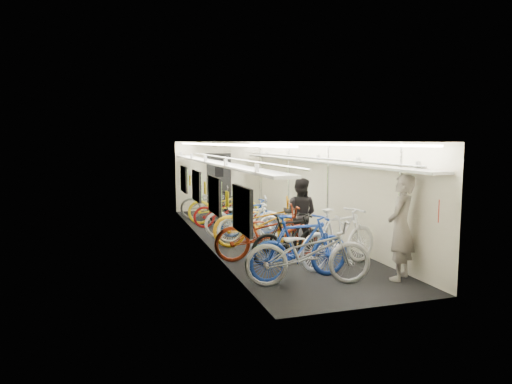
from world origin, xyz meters
TOP-DOWN VIEW (x-y plane):
  - train_car_shell at (-0.36, 0.71)m, footprint 10.00×10.00m
  - bicycle_0 at (-0.46, -3.75)m, footprint 2.25×1.14m
  - bicycle_1 at (-0.49, -3.44)m, footprint 1.99×0.73m
  - bicycle_2 at (-0.60, -2.00)m, footprint 2.21×0.96m
  - bicycle_3 at (-0.25, -2.37)m, footprint 1.75×0.75m
  - bicycle_4 at (-0.36, -0.93)m, footprint 2.34×1.42m
  - bicycle_5 at (-0.45, -0.32)m, footprint 1.63×0.51m
  - bicycle_6 at (-0.44, 0.21)m, footprint 2.10×1.21m
  - bicycle_7 at (-0.23, 0.37)m, footprint 1.66×0.63m
  - bicycle_8 at (-0.56, 1.76)m, footprint 1.84×0.80m
  - bicycle_9 at (-0.18, 2.37)m, footprint 1.68×0.94m
  - bicycle_10 at (-0.49, 2.27)m, footprint 2.18×1.21m
  - bicycle_11 at (0.54, -2.93)m, footprint 2.02×1.10m
  - bicycle_12 at (-0.62, 3.32)m, footprint 2.02×1.06m
  - passenger_near at (1.20, -3.93)m, footprint 0.80×0.76m
  - passenger_mid at (0.39, -1.38)m, footprint 0.99×0.96m
  - backpack at (1.64, -4.51)m, footprint 0.29×0.24m

SIDE VIEW (x-z plane):
  - bicycle_8 at x=-0.56m, z-range 0.00..0.94m
  - bicycle_5 at x=-0.45m, z-range 0.00..0.97m
  - bicycle_9 at x=-0.18m, z-range 0.00..0.97m
  - bicycle_7 at x=-0.23m, z-range 0.00..0.98m
  - bicycle_12 at x=-0.62m, z-range 0.00..1.01m
  - bicycle_3 at x=-0.25m, z-range 0.00..1.02m
  - bicycle_6 at x=-0.44m, z-range 0.00..1.04m
  - bicycle_10 at x=-0.49m, z-range 0.00..1.09m
  - bicycle_2 at x=-0.60m, z-range 0.00..1.12m
  - bicycle_0 at x=-0.46m, z-range 0.00..1.13m
  - bicycle_4 at x=-0.36m, z-range 0.00..1.16m
  - bicycle_1 at x=-0.49m, z-range 0.00..1.17m
  - bicycle_11 at x=0.54m, z-range 0.00..1.17m
  - passenger_mid at x=0.39m, z-range 0.00..1.61m
  - passenger_near at x=1.20m, z-range 0.00..1.84m
  - backpack at x=1.64m, z-range 1.09..1.47m
  - train_car_shell at x=-0.36m, z-range -3.34..6.66m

